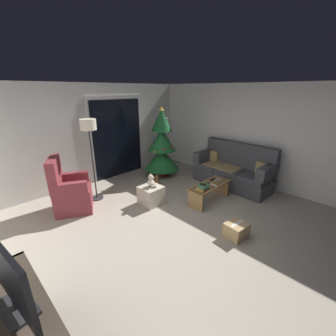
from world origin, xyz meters
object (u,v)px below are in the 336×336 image
object	(u,v)px
coffee_table	(210,190)
cell_phone	(203,185)
couch	(233,171)
teddy_bear_cream	(151,181)
remote_black	(212,179)
remote_graphite	(207,184)
ottoman	(151,195)
remote_white	(214,185)
floor_lamp	(89,133)
cardboard_box_taped_mid_floor	(236,230)
television	(8,277)
teddy_bear_chestnut_by_tree	(156,181)
book_stack	(203,187)
christmas_tree	(162,146)
remote_silver	(218,180)
armchair	(70,192)

from	to	relation	value
coffee_table	cell_phone	bearing A→B (deg)	-172.01
couch	teddy_bear_cream	bearing A→B (deg)	160.38
couch	remote_black	xyz separation A→B (m)	(-0.90, 0.02, 0.01)
remote_graphite	ottoman	xyz separation A→B (m)	(-0.93, 0.79, -0.22)
remote_white	floor_lamp	bearing A→B (deg)	142.73
remote_graphite	cardboard_box_taped_mid_floor	bearing A→B (deg)	138.59
cardboard_box_taped_mid_floor	teddy_bear_cream	bearing A→B (deg)	97.43
floor_lamp	ottoman	bearing A→B (deg)	-55.83
remote_white	ottoman	xyz separation A→B (m)	(-0.98, 0.92, -0.22)
television	teddy_bear_chestnut_by_tree	size ratio (longest dim) A/B	2.94
remote_graphite	television	bearing A→B (deg)	93.16
cell_phone	teddy_bear_cream	bearing A→B (deg)	124.49
remote_black	teddy_bear_chestnut_by_tree	size ratio (longest dim) A/B	0.55
book_stack	christmas_tree	world-z (taller)	christmas_tree
remote_silver	television	distance (m)	4.12
christmas_tree	armchair	distance (m)	2.66
teddy_bear_chestnut_by_tree	teddy_bear_cream	bearing A→B (deg)	-138.59
christmas_tree	couch	bearing A→B (deg)	-65.56
couch	remote_graphite	bearing A→B (deg)	-178.23
television	book_stack	bearing A→B (deg)	11.89
teddy_bear_cream	teddy_bear_chestnut_by_tree	xyz separation A→B (m)	(0.72, 0.64, -0.40)
remote_black	television	world-z (taller)	television
floor_lamp	television	xyz separation A→B (m)	(-1.98, -2.65, -0.41)
teddy_bear_chestnut_by_tree	television	bearing A→B (deg)	-147.11
coffee_table	remote_white	distance (m)	0.17
christmas_tree	television	distance (m)	4.79
armchair	remote_silver	bearing A→B (deg)	-34.64
remote_graphite	ottoman	bearing A→B (deg)	40.48
cell_phone	floor_lamp	world-z (taller)	floor_lamp
remote_black	christmas_tree	xyz separation A→B (m)	(0.09, 1.75, 0.45)
remote_silver	teddy_bear_chestnut_by_tree	size ratio (longest dim) A/B	0.55
coffee_table	remote_silver	distance (m)	0.34
remote_black	cell_phone	xyz separation A→B (m)	(-0.56, -0.14, 0.10)
cell_phone	cardboard_box_taped_mid_floor	xyz separation A→B (m)	(-0.41, -1.00, -0.39)
cell_phone	armchair	world-z (taller)	armchair
remote_white	cardboard_box_taped_mid_floor	bearing A→B (deg)	-115.20
remote_black	cardboard_box_taped_mid_floor	xyz separation A→B (m)	(-0.96, -1.14, -0.29)
armchair	teddy_bear_cream	world-z (taller)	armchair
couch	christmas_tree	size ratio (longest dim) A/B	1.02
television	cardboard_box_taped_mid_floor	bearing A→B (deg)	-5.56
ottoman	remote_graphite	bearing A→B (deg)	-40.34
book_stack	floor_lamp	bearing A→B (deg)	125.32
armchair	ottoman	xyz separation A→B (m)	(1.32, -0.96, -0.20)
television	teddy_bear_cream	world-z (taller)	television
remote_graphite	floor_lamp	size ratio (longest dim) A/B	0.09
remote_silver	cardboard_box_taped_mid_floor	distance (m)	1.49
remote_white	cardboard_box_taped_mid_floor	distance (m)	1.23
cell_phone	teddy_bear_cream	world-z (taller)	teddy_bear_cream
christmas_tree	coffee_table	bearing A→B (deg)	-100.10
ottoman	teddy_bear_chestnut_by_tree	size ratio (longest dim) A/B	1.54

